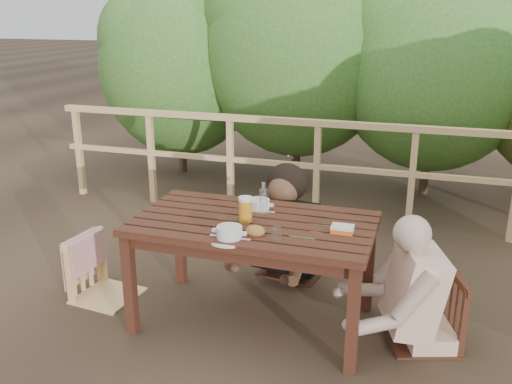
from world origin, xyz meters
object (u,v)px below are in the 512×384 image
(woman, at_px, (296,186))
(soup_near, at_px, (229,233))
(table, at_px, (254,272))
(chair_right, at_px, (427,279))
(bottle, at_px, (263,200))
(soup_far, at_px, (259,205))
(butter_tub, at_px, (342,230))
(beer_glass, at_px, (246,210))
(tumbler, at_px, (276,235))
(bread_roll, at_px, (255,231))
(chair_left, at_px, (103,243))
(diner_right, at_px, (437,240))
(chair_far, at_px, (295,215))

(woman, relative_size, soup_near, 5.52)
(table, relative_size, soup_near, 6.00)
(chair_right, height_order, bottle, bottle)
(soup_far, xyz_separation_m, butter_tub, (0.61, -0.25, -0.01))
(beer_glass, bearing_deg, tumbler, -40.96)
(soup_near, bearing_deg, woman, 83.94)
(soup_near, relative_size, beer_glass, 1.48)
(soup_near, xyz_separation_m, butter_tub, (0.62, 0.28, -0.01))
(bread_roll, bearing_deg, beer_glass, 123.28)
(bread_roll, bearing_deg, chair_left, 170.65)
(woman, distance_m, tumbler, 1.10)
(diner_right, distance_m, bottle, 1.10)
(diner_right, bearing_deg, chair_far, 37.16)
(woman, bearing_deg, butter_tub, 129.13)
(woman, relative_size, butter_tub, 10.36)
(woman, relative_size, tumbler, 16.81)
(chair_left, xyz_separation_m, beer_glass, (1.07, -0.00, 0.37))
(soup_near, bearing_deg, beer_glass, 89.86)
(table, height_order, soup_far, soup_far)
(woman, relative_size, diner_right, 1.01)
(chair_far, height_order, bottle, same)
(soup_far, relative_size, bottle, 1.02)
(chair_left, xyz_separation_m, soup_near, (1.07, -0.30, 0.33))
(woman, distance_m, butter_tub, 1.00)
(chair_left, bearing_deg, diner_right, -80.95)
(soup_far, xyz_separation_m, beer_glass, (-0.01, -0.24, 0.05))
(woman, height_order, bottle, woman)
(chair_left, xyz_separation_m, woman, (1.20, 0.86, 0.28))
(diner_right, relative_size, soup_far, 5.74)
(chair_right, bearing_deg, soup_far, -114.42)
(chair_far, distance_m, woman, 0.23)
(soup_near, xyz_separation_m, bread_roll, (0.13, 0.10, -0.01))
(table, bearing_deg, soup_near, -98.59)
(chair_right, height_order, soup_near, chair_right)
(chair_right, bearing_deg, bottle, -109.05)
(chair_right, relative_size, bottle, 3.64)
(diner_right, relative_size, bread_roll, 11.41)
(soup_near, relative_size, butter_tub, 1.88)
(table, height_order, bottle, bottle)
(bread_roll, xyz_separation_m, butter_tub, (0.49, 0.19, -0.01))
(chair_left, distance_m, bottle, 1.23)
(diner_right, bearing_deg, chair_right, 71.78)
(soup_near, height_order, butter_tub, soup_near)
(tumbler, bearing_deg, bottle, 117.48)
(chair_far, xyz_separation_m, tumbler, (0.15, -1.07, 0.28))
(beer_glass, bearing_deg, chair_right, 5.76)
(chair_far, relative_size, beer_glass, 5.50)
(chair_left, relative_size, bread_roll, 6.93)
(bread_roll, distance_m, beer_glass, 0.24)
(butter_tub, bearing_deg, chair_right, 13.44)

